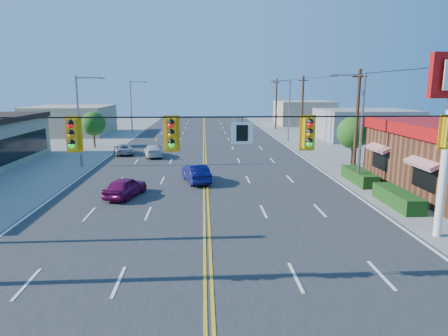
{
  "coord_description": "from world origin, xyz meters",
  "views": [
    {
      "loc": [
        -0.12,
        -13.53,
        6.99
      ],
      "look_at": [
        1.1,
        10.03,
        2.2
      ],
      "focal_mm": 32.0,
      "sensor_mm": 36.0,
      "label": 1
    }
  ],
  "objects_px": {
    "car_magenta": "(125,188)",
    "car_silver": "(124,149)",
    "signal_span": "(204,150)",
    "car_white": "(153,151)",
    "car_blue": "(196,174)"
  },
  "relations": [
    {
      "from": "car_magenta",
      "to": "car_silver",
      "type": "relative_size",
      "value": 0.95
    },
    {
      "from": "signal_span",
      "to": "car_silver",
      "type": "bearing_deg",
      "value": 106.47
    },
    {
      "from": "car_magenta",
      "to": "car_silver",
      "type": "xyz_separation_m",
      "value": [
        -3.37,
        16.9,
        -0.09
      ]
    },
    {
      "from": "car_magenta",
      "to": "car_silver",
      "type": "height_order",
      "value": "car_magenta"
    },
    {
      "from": "car_white",
      "to": "car_silver",
      "type": "xyz_separation_m",
      "value": [
        -3.29,
        1.71,
        -0.06
      ]
    },
    {
      "from": "car_blue",
      "to": "car_silver",
      "type": "bearing_deg",
      "value": -72.7
    },
    {
      "from": "signal_span",
      "to": "car_silver",
      "type": "distance_m",
      "value": 30.03
    },
    {
      "from": "signal_span",
      "to": "car_white",
      "type": "relative_size",
      "value": 5.71
    },
    {
      "from": "car_silver",
      "to": "car_blue",
      "type": "bearing_deg",
      "value": 105.53
    },
    {
      "from": "signal_span",
      "to": "car_silver",
      "type": "height_order",
      "value": "signal_span"
    },
    {
      "from": "car_blue",
      "to": "signal_span",
      "type": "bearing_deg",
      "value": 78.44
    },
    {
      "from": "car_magenta",
      "to": "car_white",
      "type": "xyz_separation_m",
      "value": [
        -0.08,
        15.19,
        -0.03
      ]
    },
    {
      "from": "signal_span",
      "to": "car_blue",
      "type": "bearing_deg",
      "value": 92.15
    },
    {
      "from": "signal_span",
      "to": "car_silver",
      "type": "xyz_separation_m",
      "value": [
        -8.42,
        28.5,
        -4.33
      ]
    },
    {
      "from": "signal_span",
      "to": "car_blue",
      "type": "xyz_separation_m",
      "value": [
        -0.58,
        15.45,
        -4.21
      ]
    }
  ]
}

